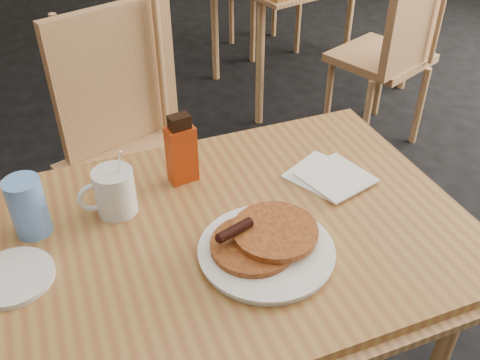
# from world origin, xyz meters

# --- Properties ---
(main_table) EXTENTS (1.21, 0.86, 0.75)m
(main_table) POSITION_xyz_m (-0.07, 0.00, 0.71)
(main_table) COLOR olive
(main_table) RESTS_ON floor
(chair_main_far) EXTENTS (0.55, 0.56, 0.99)m
(chair_main_far) POSITION_xyz_m (-0.09, 0.75, 0.59)
(chair_main_far) COLOR tan
(chair_main_far) RESTS_ON floor
(chair_neighbor_near) EXTENTS (0.52, 0.53, 0.92)m
(chair_neighbor_near) POSITION_xyz_m (1.30, 1.07, 0.55)
(chair_neighbor_near) COLOR tan
(chair_neighbor_near) RESTS_ON floor
(pancake_plate) EXTENTS (0.29, 0.29, 0.07)m
(pancake_plate) POSITION_xyz_m (-0.01, -0.11, 0.77)
(pancake_plate) COLOR silver
(pancake_plate) RESTS_ON main_table
(coffee_mug) EXTENTS (0.13, 0.09, 0.17)m
(coffee_mug) POSITION_xyz_m (-0.26, 0.17, 0.81)
(coffee_mug) COLOR silver
(coffee_mug) RESTS_ON main_table
(syrup_bottle) EXTENTS (0.07, 0.05, 0.18)m
(syrup_bottle) POSITION_xyz_m (-0.08, 0.22, 0.83)
(syrup_bottle) COLOR maroon
(syrup_bottle) RESTS_ON main_table
(napkin_stack) EXTENTS (0.21, 0.22, 0.01)m
(napkin_stack) POSITION_xyz_m (0.26, 0.06, 0.76)
(napkin_stack) COLOR silver
(napkin_stack) RESTS_ON main_table
(blue_tumbler) EXTENTS (0.10, 0.10, 0.14)m
(blue_tumbler) POSITION_xyz_m (-0.44, 0.17, 0.82)
(blue_tumbler) COLOR #5C8DD8
(blue_tumbler) RESTS_ON main_table
(side_saucer) EXTENTS (0.17, 0.17, 0.01)m
(side_saucer) POSITION_xyz_m (-0.50, 0.04, 0.76)
(side_saucer) COLOR silver
(side_saucer) RESTS_ON main_table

